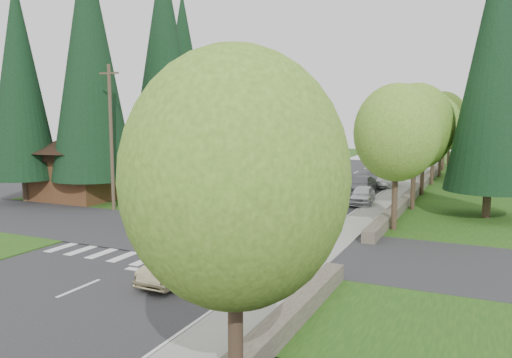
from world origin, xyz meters
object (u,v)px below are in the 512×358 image
Objects in this scene: suv_navy at (175,213)px; parked_car_a at (362,195)px; sedan_champagne at (180,264)px; parked_car_b at (361,185)px; parked_car_d at (401,170)px; parked_car_c at (386,181)px; parked_car_e at (406,168)px.

suv_navy reaches higher than parked_car_a.
sedan_champagne is at bearing -102.86° from parked_car_a.
parked_car_d is at bearing 86.26° from parked_car_b.
parked_car_d is (1.40, 12.67, 0.12)m from parked_car_b.
parked_car_a reaches higher than parked_car_c.
parked_car_e is at bearing 94.03° from parked_car_d.
parked_car_b is 12.75m from parked_car_d.
suv_navy is 34.90m from parked_car_e.
parked_car_b is 16.18m from parked_car_e.
parked_car_b is at bearing 88.75° from sedan_champagne.
parked_car_e reaches higher than parked_car_c.
parked_car_a is at bearing 84.11° from sedan_champagne.
parked_car_e is at bearing 87.60° from parked_car_b.
parked_car_b is (1.24, 25.95, 0.04)m from sedan_champagne.
sedan_champagne is 20.56m from parked_car_a.
parked_car_d is at bearing -97.14° from parked_car_e.
parked_car_d is (2.64, 38.62, 0.16)m from sedan_champagne.
parked_car_e is at bearing 84.51° from parked_car_a.
parked_car_b is at bearing -92.27° from parked_car_d.
sedan_champagne is 1.05× the size of parked_car_c.
parked_car_d is (0.00, 18.23, 0.13)m from parked_car_a.
sedan_champagne is 42.15m from parked_car_e.
parked_car_b is at bearing -108.21° from parked_car_c.
parked_car_c is at bearing 0.21° from suv_navy.
parked_car_a is (8.42, 12.19, -0.09)m from suv_navy.
parked_car_b is (-1.40, 5.56, 0.01)m from parked_car_a.
suv_navy is 1.38× the size of parked_car_a.
suv_navy is 31.57m from parked_car_d.
parked_car_a is at bearing -89.40° from parked_car_c.
suv_navy is at bearing -109.00° from parked_car_b.
parked_car_a is 1.06× the size of parked_car_c.
sedan_champagne reaches higher than parked_car_c.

